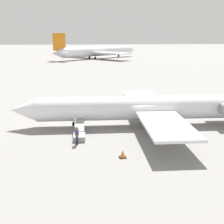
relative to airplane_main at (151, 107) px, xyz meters
The scene contains 6 objects.
ground_plane 2.20m from the airplane_main, ahead, with size 600.00×600.00×0.00m, color gray.
airplane_main is the anchor object (origin of this frame).
airplane_far_left 99.61m from the airplane_main, 91.34° to the right, with size 39.69×33.19×10.33m.
boarding_stairs 8.70m from the airplane_main, 23.75° to the left, with size 1.19×4.06×1.68m.
passenger 9.66m from the airplane_main, 32.64° to the left, with size 0.36×0.55×1.74m.
traffic_cone_near_stairs 10.04m from the airplane_main, 62.97° to the left, with size 0.59×0.59×0.65m.
Camera 1 is at (7.43, 32.09, 9.63)m, focal length 50.00 mm.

